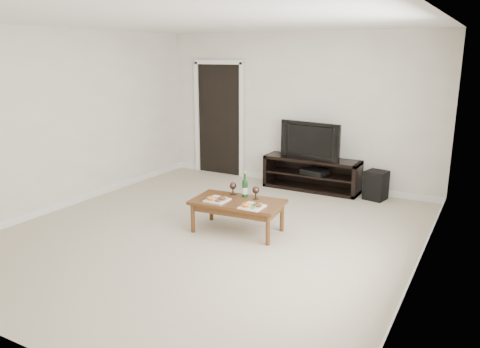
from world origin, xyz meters
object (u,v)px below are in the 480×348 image
(subwoofer, at_px, (376,185))
(media_console, at_px, (312,174))
(television, at_px, (313,140))
(coffee_table, at_px, (238,216))

(subwoofer, bearing_deg, media_console, -168.58)
(television, bearing_deg, subwoofer, 8.01)
(television, height_order, subwoofer, television)
(television, bearing_deg, media_console, 0.00)
(television, xyz_separation_m, coffee_table, (-0.15, -2.28, -0.65))
(subwoofer, bearing_deg, coffee_table, -106.44)
(coffee_table, bearing_deg, media_console, 86.36)
(media_console, distance_m, subwoofer, 1.08)
(subwoofer, relative_size, coffee_table, 0.40)
(coffee_table, bearing_deg, television, 86.36)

